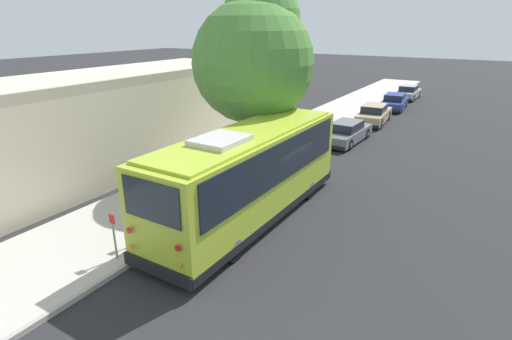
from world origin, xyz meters
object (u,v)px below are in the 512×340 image
at_px(parked_sedan_silver, 408,93).
at_px(sign_post_near, 114,236).
at_px(parked_sedan_tan, 374,114).
at_px(street_tree, 255,54).
at_px(shuttle_bus, 250,171).
at_px(sign_post_far, 146,217).
at_px(parked_sedan_gray, 347,133).
at_px(parked_sedan_blue, 394,102).

height_order(parked_sedan_silver, sign_post_near, sign_post_near).
height_order(parked_sedan_tan, sign_post_near, sign_post_near).
bearing_deg(street_tree, shuttle_bus, -150.94).
xyz_separation_m(sign_post_near, sign_post_far, (1.25, 0.00, 0.08)).
bearing_deg(street_tree, parked_sedan_silver, -4.39).
relative_size(sign_post_near, sign_post_far, 0.90).
xyz_separation_m(parked_sedan_gray, sign_post_near, (-15.92, 1.49, 0.30)).
height_order(shuttle_bus, sign_post_near, shuttle_bus).
bearing_deg(parked_sedan_tan, street_tree, 168.39).
bearing_deg(parked_sedan_blue, shuttle_bus, 176.46).
bearing_deg(sign_post_far, parked_sedan_gray, -5.79).
distance_m(parked_sedan_tan, parked_sedan_blue, 5.90).
distance_m(parked_sedan_tan, sign_post_far, 20.49).
relative_size(shuttle_bus, parked_sedan_silver, 2.26).
xyz_separation_m(parked_sedan_gray, parked_sedan_blue, (11.66, -0.07, -0.00)).
bearing_deg(sign_post_far, shuttle_bus, -29.17).
bearing_deg(parked_sedan_gray, parked_sedan_blue, 1.85).
xyz_separation_m(shuttle_bus, parked_sedan_gray, (11.42, 0.33, -1.24)).
height_order(parked_sedan_tan, street_tree, street_tree).
xyz_separation_m(shuttle_bus, parked_sedan_tan, (17.17, 0.31, -1.21)).
bearing_deg(street_tree, parked_sedan_blue, -5.68).
relative_size(parked_sedan_blue, parked_sedan_silver, 1.11).
bearing_deg(sign_post_near, parked_sedan_blue, -3.23).
relative_size(parked_sedan_tan, sign_post_near, 3.30).
bearing_deg(parked_sedan_blue, street_tree, 170.14).
xyz_separation_m(shuttle_bus, street_tree, (3.90, 2.17, 3.63)).
height_order(shuttle_bus, parked_sedan_gray, shuttle_bus).
xyz_separation_m(shuttle_bus, parked_sedan_blue, (23.07, 0.26, -1.25)).
bearing_deg(parked_sedan_blue, parked_sedan_gray, 175.47).
relative_size(shuttle_bus, parked_sedan_tan, 2.00).
distance_m(shuttle_bus, sign_post_far, 3.83).
height_order(shuttle_bus, parked_sedan_silver, shuttle_bus).
relative_size(parked_sedan_tan, sign_post_far, 2.98).
bearing_deg(sign_post_near, street_tree, 2.38).
bearing_deg(parked_sedan_silver, parked_sedan_blue, -179.28).
height_order(parked_sedan_tan, parked_sedan_blue, parked_sedan_tan).
distance_m(shuttle_bus, parked_sedan_silver, 28.64).
xyz_separation_m(parked_sedan_gray, parked_sedan_tan, (5.76, -0.02, 0.03)).
distance_m(parked_sedan_silver, street_tree, 25.26).
xyz_separation_m(parked_sedan_tan, sign_post_far, (-20.43, 1.50, 0.35)).
xyz_separation_m(parked_sedan_tan, street_tree, (-13.28, 1.85, 4.84)).
bearing_deg(sign_post_near, parked_sedan_tan, -3.97).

